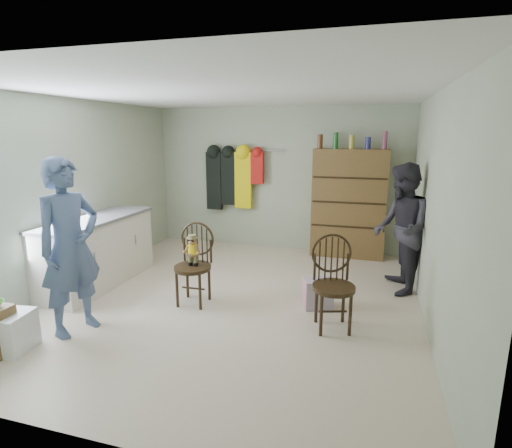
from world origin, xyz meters
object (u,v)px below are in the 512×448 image
(chair_far, at_px, (333,279))
(counter, at_px, (98,251))
(chair_front, at_px, (194,258))
(dresser, at_px, (349,203))

(chair_far, bearing_deg, counter, 156.24)
(counter, height_order, chair_far, chair_far)
(counter, bearing_deg, chair_far, -6.57)
(counter, xyz_separation_m, chair_front, (1.53, -0.19, 0.10))
(counter, distance_m, chair_far, 3.23)
(chair_far, bearing_deg, dresser, 73.09)
(chair_front, height_order, chair_far, chair_far)
(chair_front, xyz_separation_m, dresser, (1.67, 2.49, 0.34))
(chair_front, bearing_deg, chair_far, -8.15)
(chair_far, xyz_separation_m, dresser, (-0.01, 2.67, 0.37))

